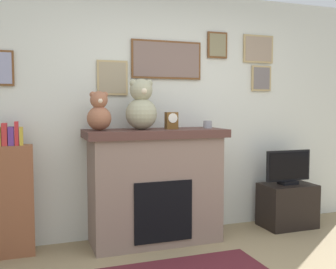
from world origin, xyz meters
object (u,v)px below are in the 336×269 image
at_px(fireplace, 155,185).
at_px(teddy_bear_cream, 99,113).
at_px(teddy_bear_brown, 141,107).
at_px(television, 288,168).
at_px(tv_stand, 287,205).
at_px(mantel_clock, 171,121).
at_px(bookshelf, 7,196).
at_px(candle_jar, 208,124).

distance_m(fireplace, teddy_bear_cream, 0.92).
bearing_deg(teddy_bear_brown, television, -0.70).
bearing_deg(tv_stand, teddy_bear_cream, 179.47).
distance_m(tv_stand, mantel_clock, 1.72).
bearing_deg(teddy_bear_cream, fireplace, 1.86).
bearing_deg(television, mantel_clock, 179.18).
height_order(bookshelf, tv_stand, bookshelf).
distance_m(candle_jar, teddy_bear_cream, 1.14).
bearing_deg(teddy_bear_brown, candle_jar, 0.05).
xyz_separation_m(fireplace, tv_stand, (1.57, -0.04, -0.33)).
bearing_deg(bookshelf, fireplace, -2.55).
height_order(television, teddy_bear_brown, teddy_bear_brown).
xyz_separation_m(teddy_bear_cream, teddy_bear_brown, (0.41, -0.00, 0.06)).
xyz_separation_m(fireplace, bookshelf, (-1.39, 0.06, -0.02)).
bearing_deg(television, teddy_bear_cream, 179.43).
relative_size(bookshelf, candle_jar, 13.82).
bearing_deg(bookshelf, teddy_bear_cream, -5.51).
height_order(bookshelf, teddy_bear_brown, teddy_bear_brown).
xyz_separation_m(tv_stand, television, (0.00, -0.00, 0.43)).
relative_size(fireplace, tv_stand, 2.37).
bearing_deg(teddy_bear_cream, television, -0.57).
distance_m(bookshelf, candle_jar, 2.06).
bearing_deg(tv_stand, teddy_bear_brown, 179.35).
xyz_separation_m(candle_jar, mantel_clock, (-0.41, -0.00, 0.05)).
bearing_deg(mantel_clock, teddy_bear_cream, 179.93).
xyz_separation_m(fireplace, mantel_clock, (0.17, -0.02, 0.65)).
bearing_deg(candle_jar, tv_stand, -1.16).
bearing_deg(fireplace, teddy_bear_brown, -172.86).
bearing_deg(mantel_clock, candle_jar, 0.20).
bearing_deg(bookshelf, mantel_clock, -2.98).
bearing_deg(mantel_clock, fireplace, 173.39).
relative_size(mantel_clock, teddy_bear_cream, 0.46).
xyz_separation_m(fireplace, television, (1.57, -0.04, 0.10)).
distance_m(bookshelf, teddy_bear_brown, 1.49).
height_order(tv_stand, candle_jar, candle_jar).
relative_size(fireplace, teddy_bear_brown, 2.82).
height_order(tv_stand, television, television).
distance_m(fireplace, teddy_bear_brown, 0.81).
height_order(candle_jar, mantel_clock, mantel_clock).
bearing_deg(television, fireplace, 178.57).
bearing_deg(candle_jar, teddy_bear_brown, -179.95).
relative_size(candle_jar, mantel_clock, 0.53).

